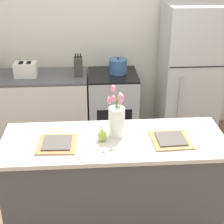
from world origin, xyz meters
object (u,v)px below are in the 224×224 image
at_px(stove_range, 113,106).
at_px(plate_setting_left, 57,143).
at_px(toaster, 26,70).
at_px(cooking_pot, 118,66).
at_px(refrigerator, 189,74).
at_px(flower_vase, 117,119).
at_px(knife_block, 78,66).
at_px(plate_setting_right, 171,140).
at_px(pear_figurine, 102,135).

distance_m(stove_range, plate_setting_left, 1.80).
relative_size(toaster, cooking_pot, 1.23).
bearing_deg(cooking_pot, refrigerator, -2.09).
distance_m(flower_vase, knife_block, 1.56).
relative_size(refrigerator, cooking_pot, 7.50).
height_order(refrigerator, cooking_pot, refrigerator).
relative_size(refrigerator, plate_setting_right, 5.36).
bearing_deg(cooking_pot, pear_figurine, -99.15).
bearing_deg(plate_setting_right, pear_figurine, 175.98).
height_order(toaster, cooking_pot, cooking_pot).
bearing_deg(stove_range, knife_block, -177.30).
bearing_deg(toaster, plate_setting_right, -49.68).
bearing_deg(stove_range, refrigerator, 0.04).
height_order(flower_vase, knife_block, flower_vase).
height_order(flower_vase, cooking_pot, flower_vase).
distance_m(flower_vase, plate_setting_left, 0.50).
bearing_deg(toaster, cooking_pot, 2.49).
xyz_separation_m(plate_setting_right, toaster, (-1.39, 1.63, 0.05)).
distance_m(plate_setting_left, knife_block, 1.64).
relative_size(flower_vase, toaster, 1.52).
xyz_separation_m(stove_range, plate_setting_right, (0.35, -1.65, 0.48)).
bearing_deg(plate_setting_right, cooking_pot, 99.42).
distance_m(refrigerator, toaster, 1.99).
height_order(flower_vase, plate_setting_right, flower_vase).
bearing_deg(toaster, flower_vase, -57.64).
height_order(stove_range, plate_setting_right, plate_setting_right).
height_order(refrigerator, flower_vase, refrigerator).
relative_size(stove_range, plate_setting_right, 2.77).
distance_m(pear_figurine, plate_setting_left, 0.35).
relative_size(flower_vase, pear_figurine, 3.35).
bearing_deg(stove_range, plate_setting_right, -78.11).
height_order(stove_range, flower_vase, flower_vase).
bearing_deg(flower_vase, knife_block, 102.56).
bearing_deg(knife_block, cooking_pot, 6.20).
bearing_deg(plate_setting_left, flower_vase, 13.45).
height_order(refrigerator, knife_block, refrigerator).
xyz_separation_m(stove_range, toaster, (-1.04, -0.02, 0.53)).
distance_m(refrigerator, knife_block, 1.37).
distance_m(refrigerator, pear_figurine, 1.98).
height_order(plate_setting_right, knife_block, knife_block).
height_order(refrigerator, plate_setting_right, refrigerator).
bearing_deg(pear_figurine, stove_range, 83.04).
bearing_deg(toaster, stove_range, 0.84).
relative_size(pear_figurine, plate_setting_right, 0.40).
distance_m(plate_setting_left, plate_setting_right, 0.89).
bearing_deg(flower_vase, stove_range, 87.19).
bearing_deg(flower_vase, plate_setting_right, -14.95).
relative_size(pear_figurine, cooking_pot, 0.56).
height_order(stove_range, plate_setting_left, plate_setting_left).
xyz_separation_m(cooking_pot, knife_block, (-0.48, -0.05, 0.02)).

